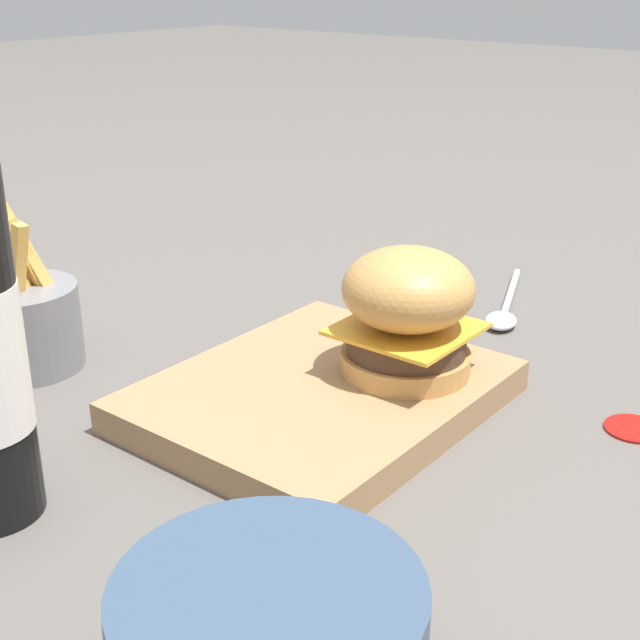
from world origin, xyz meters
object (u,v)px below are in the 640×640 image
object	(u,v)px
fries_basket	(23,322)
spoon	(504,311)
side_bowl	(269,636)
burger	(407,311)
serving_board	(320,396)

from	to	relation	value
fries_basket	spoon	xyz separation A→B (m)	(-0.35, 0.26, -0.03)
side_bowl	spoon	world-z (taller)	side_bowl
burger	fries_basket	xyz separation A→B (m)	(0.15, -0.28, -0.03)
spoon	burger	bearing A→B (deg)	-15.65
side_bowl	serving_board	bearing A→B (deg)	-146.46
fries_basket	side_bowl	world-z (taller)	fries_basket
spoon	side_bowl	bearing A→B (deg)	-5.95
fries_basket	spoon	bearing A→B (deg)	142.87
burger	spoon	world-z (taller)	burger
burger	fries_basket	size ratio (longest dim) A/B	0.71
fries_basket	side_bowl	xyz separation A→B (m)	(0.14, 0.40, -0.01)
serving_board	spoon	bearing A→B (deg)	175.38
burger	spoon	bearing A→B (deg)	-174.45
burger	spoon	xyz separation A→B (m)	(-0.20, -0.02, -0.07)
fries_basket	burger	bearing A→B (deg)	117.07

